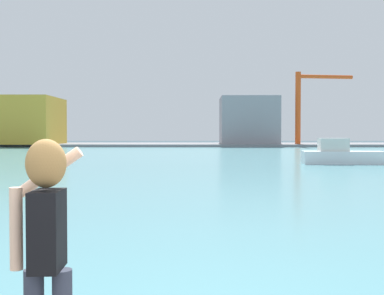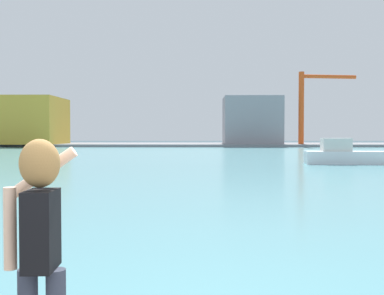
% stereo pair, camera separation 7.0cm
% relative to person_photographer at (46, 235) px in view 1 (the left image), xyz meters
% --- Properties ---
extents(ground_plane, '(220.00, 220.00, 0.00)m').
position_rel_person_photographer_xyz_m(ground_plane, '(0.77, 49.22, -1.67)').
color(ground_plane, '#334751').
extents(harbor_water, '(140.00, 100.00, 0.02)m').
position_rel_person_photographer_xyz_m(harbor_water, '(0.77, 51.22, -1.66)').
color(harbor_water, '#599EA8').
rests_on(harbor_water, ground_plane).
extents(far_shore_dock, '(140.00, 20.00, 0.50)m').
position_rel_person_photographer_xyz_m(far_shore_dock, '(0.77, 91.22, -1.42)').
color(far_shore_dock, gray).
rests_on(far_shore_dock, ground_plane).
extents(person_photographer, '(0.53, 0.55, 1.74)m').
position_rel_person_photographer_xyz_m(person_photographer, '(0.00, 0.00, 0.00)').
color(person_photographer, '#2D3342').
rests_on(person_photographer, quay_promenade).
extents(boat_moored, '(6.36, 2.31, 2.02)m').
position_rel_person_photographer_xyz_m(boat_moored, '(12.49, 34.26, -0.94)').
color(boat_moored, white).
rests_on(boat_moored, harbor_water).
extents(warehouse_left, '(14.78, 13.51, 8.67)m').
position_rel_person_photographer_xyz_m(warehouse_left, '(-32.11, 86.02, 3.16)').
color(warehouse_left, gold).
rests_on(warehouse_left, far_shore_dock).
extents(warehouse_right, '(10.74, 9.99, 8.89)m').
position_rel_person_photographer_xyz_m(warehouse_right, '(11.29, 88.62, 3.27)').
color(warehouse_right, gray).
rests_on(warehouse_right, far_shore_dock).
extents(port_crane, '(10.97, 2.45, 13.30)m').
position_rel_person_photographer_xyz_m(port_crane, '(21.49, 85.59, 7.11)').
color(port_crane, '#D84C19').
rests_on(port_crane, far_shore_dock).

